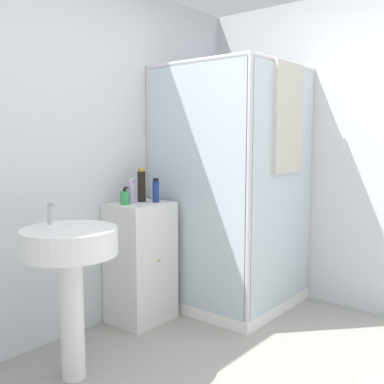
{
  "coord_description": "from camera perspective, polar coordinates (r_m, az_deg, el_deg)",
  "views": [
    {
      "loc": [
        -1.88,
        -0.9,
        1.38
      ],
      "look_at": [
        0.56,
        1.08,
        1.0
      ],
      "focal_mm": 42.0,
      "sensor_mm": 36.0,
      "label": 1
    }
  ],
  "objects": [
    {
      "name": "wall_back",
      "position": [
        3.21,
        -15.02,
        4.37
      ],
      "size": [
        6.4,
        0.06,
        2.5
      ],
      "primitive_type": "cube",
      "color": "silver",
      "rests_on": "ground_plane"
    },
    {
      "name": "sink",
      "position": [
        2.64,
        -15.22,
        -8.28
      ],
      "size": [
        0.54,
        0.54,
        1.01
      ],
      "color": "white",
      "rests_on": "ground_plane"
    },
    {
      "name": "vanity_cabinet",
      "position": [
        3.44,
        -6.57,
        -8.81
      ],
      "size": [
        0.44,
        0.39,
        0.9
      ],
      "color": "silver",
      "rests_on": "ground_plane"
    },
    {
      "name": "shower_enclosure",
      "position": [
        3.7,
        5.52,
        -6.57
      ],
      "size": [
        0.98,
        1.01,
        1.95
      ],
      "color": "white",
      "rests_on": "ground_plane"
    },
    {
      "name": "shampoo_bottle_tall_black",
      "position": [
        3.4,
        -6.43,
        0.85
      ],
      "size": [
        0.06,
        0.06,
        0.25
      ],
      "color": "black",
      "rests_on": "vanity_cabinet"
    },
    {
      "name": "lotion_bottle_white",
      "position": [
        3.33,
        -7.73,
        -0.06
      ],
      "size": [
        0.05,
        0.05,
        0.19
      ],
      "color": "#B299C6",
      "rests_on": "vanity_cabinet"
    },
    {
      "name": "soap_dispenser",
      "position": [
        3.27,
        -8.54,
        -0.7
      ],
      "size": [
        0.06,
        0.07,
        0.13
      ],
      "color": "green",
      "rests_on": "vanity_cabinet"
    },
    {
      "name": "shampoo_bottle_blue",
      "position": [
        3.36,
        -4.61,
        0.17
      ],
      "size": [
        0.05,
        0.05,
        0.18
      ],
      "color": "navy",
      "rests_on": "vanity_cabinet"
    }
  ]
}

